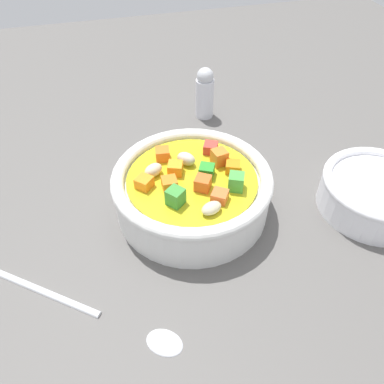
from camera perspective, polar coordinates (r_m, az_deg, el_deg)
name	(u,v)px	position (r cm, az deg, el deg)	size (l,w,h in cm)	color
ground_plane	(192,213)	(49.51, 0.00, -3.19)	(140.00, 140.00, 2.00)	#565451
soup_bowl_main	(192,190)	(46.50, 0.01, 0.37)	(19.25, 19.25, 7.07)	white
spoon	(100,314)	(40.61, -13.62, -17.25)	(15.25, 18.80, 0.85)	silver
side_bowl_small	(376,193)	(52.50, 25.72, -0.10)	(13.57, 13.57, 4.64)	white
pepper_shaker	(205,93)	(63.58, 1.91, 14.56)	(2.95, 2.95, 8.44)	silver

